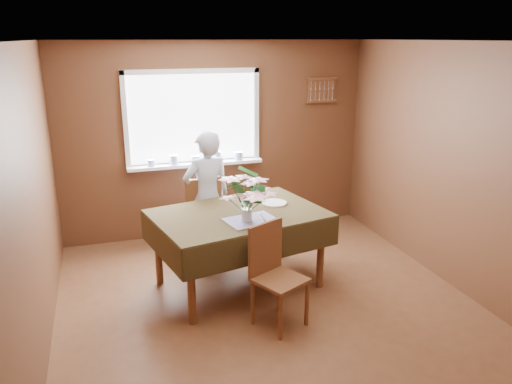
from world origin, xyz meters
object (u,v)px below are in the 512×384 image
object	(u,v)px
chair_far	(202,213)
dining_table	(239,222)
chair_near	(274,270)
flower_bouquet	(247,192)
seated_woman	(207,197)

from	to	relation	value
chair_far	dining_table	bearing A→B (deg)	103.79
chair_near	flower_bouquet	size ratio (longest dim) A/B	1.81
chair_near	flower_bouquet	xyz separation A→B (m)	(-0.10, 0.50, 0.60)
chair_far	chair_near	world-z (taller)	chair_far
chair_far	chair_near	distance (m)	1.66
chair_near	seated_woman	world-z (taller)	seated_woman
dining_table	seated_woman	distance (m)	0.78
chair_far	seated_woman	xyz separation A→B (m)	(0.05, -0.10, 0.23)
dining_table	seated_woman	world-z (taller)	seated_woman
seated_woman	flower_bouquet	world-z (taller)	seated_woman
seated_woman	flower_bouquet	distance (m)	1.10
seated_woman	dining_table	bearing A→B (deg)	93.03
chair_far	flower_bouquet	world-z (taller)	flower_bouquet
dining_table	chair_far	distance (m)	0.90
chair_near	flower_bouquet	distance (m)	0.78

